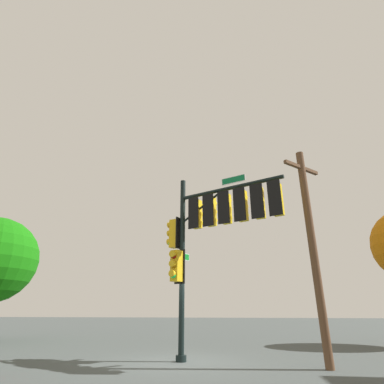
{
  "coord_description": "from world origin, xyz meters",
  "views": [
    {
      "loc": [
        1.92,
        -11.38,
        1.63
      ],
      "look_at": [
        0.42,
        -0.36,
        5.93
      ],
      "focal_mm": 28.54,
      "sensor_mm": 36.0,
      "label": 1
    }
  ],
  "objects": [
    {
      "name": "ground_plane",
      "position": [
        0.0,
        0.0,
        0.0
      ],
      "size": [
        120.0,
        120.0,
        0.0
      ],
      "primitive_type": "plane",
      "color": "#3F4645"
    },
    {
      "name": "signal_pole_assembly",
      "position": [
        1.25,
        -0.59,
        4.54
      ],
      "size": [
        4.41,
        2.3,
        6.57
      ],
      "color": "black",
      "rests_on": "ground_plane"
    },
    {
      "name": "utility_pole",
      "position": [
        4.52,
        -0.88,
        3.68
      ],
      "size": [
        1.42,
        1.29,
        7.06
      ],
      "color": "brown",
      "rests_on": "ground_plane"
    }
  ]
}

